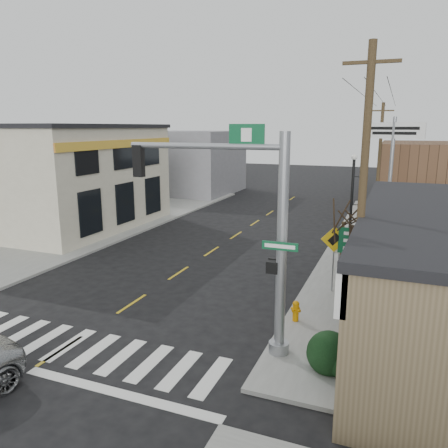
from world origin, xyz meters
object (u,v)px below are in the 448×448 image
at_px(fire_hydrant, 296,310).
at_px(bare_tree, 353,210).
at_px(dance_center_sign, 392,149).
at_px(utility_pole_far, 379,163).
at_px(lamp_post, 353,200).
at_px(traffic_signal_pole, 255,221).
at_px(utility_pole_near, 362,198).
at_px(guide_sign, 359,249).

xyz_separation_m(fire_hydrant, bare_tree, (1.57, 1.93, 3.36)).
xyz_separation_m(dance_center_sign, utility_pole_far, (-0.87, 4.83, -1.17)).
distance_m(lamp_post, bare_tree, 6.27).
xyz_separation_m(traffic_signal_pole, utility_pole_near, (2.83, 1.51, 0.61)).
bearing_deg(traffic_signal_pole, utility_pole_far, 82.03).
bearing_deg(utility_pole_near, utility_pole_far, 90.91).
height_order(traffic_signal_pole, guide_sign, traffic_signal_pole).
xyz_separation_m(traffic_signal_pole, fire_hydrant, (0.80, 2.38, -3.64)).
height_order(fire_hydrant, utility_pole_near, utility_pole_near).
bearing_deg(utility_pole_far, utility_pole_near, -93.56).
distance_m(dance_center_sign, utility_pole_near, 14.06).
bearing_deg(dance_center_sign, guide_sign, -78.53).
distance_m(utility_pole_near, utility_pole_far, 18.87).
height_order(guide_sign, lamp_post, lamp_post).
height_order(traffic_signal_pole, utility_pole_near, utility_pole_near).
distance_m(guide_sign, dance_center_sign, 10.37).
relative_size(fire_hydrant, lamp_post, 0.14).
distance_m(dance_center_sign, bare_tree, 11.40).
bearing_deg(guide_sign, bare_tree, -97.48).
height_order(bare_tree, utility_pole_near, utility_pole_near).
bearing_deg(fire_hydrant, bare_tree, 50.95).
xyz_separation_m(guide_sign, bare_tree, (-0.21, -1.52, 1.85)).
height_order(guide_sign, dance_center_sign, dance_center_sign).
xyz_separation_m(traffic_signal_pole, guide_sign, (2.57, 5.83, -2.13)).
bearing_deg(lamp_post, fire_hydrant, -85.27).
bearing_deg(lamp_post, utility_pole_near, -71.74).
relative_size(traffic_signal_pole, guide_sign, 2.29).
relative_size(lamp_post, bare_tree, 1.13).
relative_size(guide_sign, bare_tree, 0.62).
height_order(lamp_post, utility_pole_near, utility_pole_near).
bearing_deg(fire_hydrant, traffic_signal_pole, -108.54).
distance_m(traffic_signal_pole, utility_pole_near, 3.27).
xyz_separation_m(utility_pole_near, utility_pole_far, (-0.33, 18.86, -0.38)).
bearing_deg(guide_sign, utility_pole_far, 90.53).
height_order(fire_hydrant, bare_tree, bare_tree).
height_order(fire_hydrant, dance_center_sign, dance_center_sign).
relative_size(bare_tree, utility_pole_far, 0.58).
bearing_deg(traffic_signal_pole, utility_pole_near, 27.18).
height_order(dance_center_sign, bare_tree, dance_center_sign).
bearing_deg(traffic_signal_pole, bare_tree, 60.28).
bearing_deg(guide_sign, lamp_post, 99.76).
xyz_separation_m(fire_hydrant, utility_pole_far, (1.70, 17.99, 3.86)).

